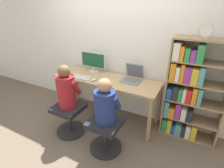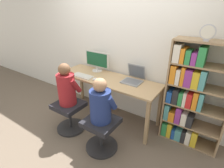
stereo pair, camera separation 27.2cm
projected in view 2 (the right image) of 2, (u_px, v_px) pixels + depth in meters
The scene contains 13 objects.
ground_plane at pixel (98, 124), 3.06m from camera, with size 14.00×14.00×0.00m, color brown.
wall_back at pixel (119, 43), 3.01m from camera, with size 10.00×0.05×2.60m.
desk at pixel (107, 83), 3.00m from camera, with size 1.83×0.60×0.78m.
desktop_monitor at pixel (97, 61), 3.20m from camera, with size 0.51×0.19×0.37m.
laptop at pixel (133, 78), 2.82m from camera, with size 0.31×0.32×0.26m.
keyboard at pixel (83, 76), 3.02m from camera, with size 0.39×0.16×0.03m.
computer_mouse_by_keyboard at pixel (95, 79), 2.89m from camera, with size 0.06×0.11×0.03m.
office_chair_left at pixel (70, 114), 2.85m from camera, with size 0.47×0.47×0.49m.
office_chair_right at pixel (101, 132), 2.46m from camera, with size 0.47×0.47×0.49m.
person_at_monitor at pixel (67, 87), 2.65m from camera, with size 0.33×0.31×0.66m.
person_at_laptop at pixel (101, 103), 2.26m from camera, with size 0.35×0.30×0.62m.
bookshelf at pixel (189, 98), 2.44m from camera, with size 0.81×0.32×1.53m.
desk_clock at pixel (208, 32), 1.97m from camera, with size 0.17×0.03×0.19m.
Camera 2 is at (1.59, -1.91, 1.93)m, focal length 28.00 mm.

